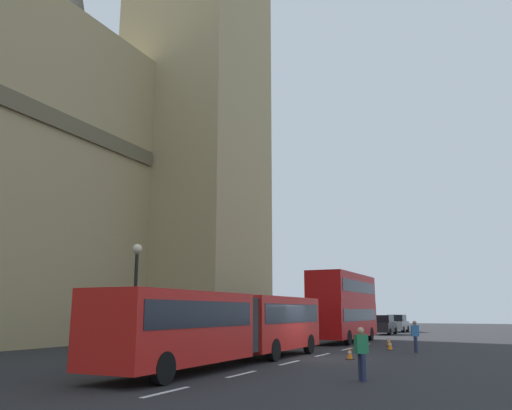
{
  "coord_description": "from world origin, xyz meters",
  "views": [
    {
      "loc": [
        -24.4,
        -8.68,
        2.19
      ],
      "look_at": [
        4.86,
        5.23,
        8.92
      ],
      "focal_mm": 36.05,
      "sensor_mm": 36.0,
      "label": 1
    }
  ],
  "objects_px": {
    "traffic_cone_east": "(389,342)",
    "pedestrian_by_kerb": "(415,335)",
    "sedan_lead": "(384,325)",
    "traffic_cone_middle": "(390,345)",
    "street_lamp": "(135,292)",
    "pedestrian_near_cones": "(361,352)",
    "articulated_bus": "(231,322)",
    "double_decker_bus": "(344,304)",
    "sedan_trailing": "(397,323)",
    "traffic_cone_west": "(350,353)"
  },
  "relations": [
    {
      "from": "pedestrian_near_cones",
      "to": "sedan_trailing",
      "type": "bearing_deg",
      "value": 8.8
    },
    {
      "from": "traffic_cone_middle",
      "to": "street_lamp",
      "type": "bearing_deg",
      "value": 143.73
    },
    {
      "from": "sedan_lead",
      "to": "sedan_trailing",
      "type": "xyz_separation_m",
      "value": [
        7.16,
        -0.02,
        0.0
      ]
    },
    {
      "from": "traffic_cone_east",
      "to": "street_lamp",
      "type": "distance_m",
      "value": 17.81
    },
    {
      "from": "traffic_cone_west",
      "to": "traffic_cone_middle",
      "type": "xyz_separation_m",
      "value": [
        6.93,
        -0.5,
        0.0
      ]
    },
    {
      "from": "traffic_cone_middle",
      "to": "pedestrian_near_cones",
      "type": "height_order",
      "value": "pedestrian_near_cones"
    },
    {
      "from": "traffic_cone_west",
      "to": "pedestrian_by_kerb",
      "type": "relative_size",
      "value": 0.34
    },
    {
      "from": "articulated_bus",
      "to": "sedan_trailing",
      "type": "xyz_separation_m",
      "value": [
        38.78,
        0.1,
        -0.83
      ]
    },
    {
      "from": "sedan_trailing",
      "to": "pedestrian_near_cones",
      "type": "xyz_separation_m",
      "value": [
        -41.75,
        -6.46,
        -0.0
      ]
    },
    {
      "from": "traffic_cone_middle",
      "to": "sedan_lead",
      "type": "bearing_deg",
      "value": 12.65
    },
    {
      "from": "articulated_bus",
      "to": "pedestrian_by_kerb",
      "type": "distance_m",
      "value": 11.64
    },
    {
      "from": "articulated_bus",
      "to": "pedestrian_by_kerb",
      "type": "xyz_separation_m",
      "value": [
        9.87,
        -6.13,
        -0.83
      ]
    },
    {
      "from": "articulated_bus",
      "to": "traffic_cone_east",
      "type": "height_order",
      "value": "articulated_bus"
    },
    {
      "from": "double_decker_bus",
      "to": "traffic_cone_east",
      "type": "height_order",
      "value": "double_decker_bus"
    },
    {
      "from": "traffic_cone_west",
      "to": "pedestrian_by_kerb",
      "type": "xyz_separation_m",
      "value": [
        5.5,
        -2.18,
        0.63
      ]
    },
    {
      "from": "street_lamp",
      "to": "pedestrian_by_kerb",
      "type": "xyz_separation_m",
      "value": [
        10.77,
        -10.63,
        -2.14
      ]
    },
    {
      "from": "traffic_cone_east",
      "to": "sedan_trailing",
      "type": "bearing_deg",
      "value": 8.96
    },
    {
      "from": "articulated_bus",
      "to": "pedestrian_by_kerb",
      "type": "height_order",
      "value": "articulated_bus"
    },
    {
      "from": "traffic_cone_east",
      "to": "street_lamp",
      "type": "xyz_separation_m",
      "value": [
        -15.56,
        8.22,
        2.77
      ]
    },
    {
      "from": "double_decker_bus",
      "to": "street_lamp",
      "type": "height_order",
      "value": "street_lamp"
    },
    {
      "from": "traffic_cone_middle",
      "to": "pedestrian_near_cones",
      "type": "bearing_deg",
      "value": -172.35
    },
    {
      "from": "articulated_bus",
      "to": "pedestrian_near_cones",
      "type": "height_order",
      "value": "articulated_bus"
    },
    {
      "from": "traffic_cone_east",
      "to": "pedestrian_by_kerb",
      "type": "height_order",
      "value": "pedestrian_by_kerb"
    },
    {
      "from": "traffic_cone_east",
      "to": "double_decker_bus",
      "type": "bearing_deg",
      "value": 52.36
    },
    {
      "from": "traffic_cone_east",
      "to": "street_lamp",
      "type": "bearing_deg",
      "value": 152.16
    },
    {
      "from": "street_lamp",
      "to": "pedestrian_by_kerb",
      "type": "height_order",
      "value": "street_lamp"
    },
    {
      "from": "traffic_cone_middle",
      "to": "traffic_cone_east",
      "type": "height_order",
      "value": "same"
    },
    {
      "from": "sedan_trailing",
      "to": "street_lamp",
      "type": "bearing_deg",
      "value": 173.66
    },
    {
      "from": "pedestrian_near_cones",
      "to": "street_lamp",
      "type": "bearing_deg",
      "value": 79.26
    },
    {
      "from": "double_decker_bus",
      "to": "traffic_cone_west",
      "type": "bearing_deg",
      "value": -163.28
    },
    {
      "from": "sedan_lead",
      "to": "traffic_cone_east",
      "type": "relative_size",
      "value": 7.59
    },
    {
      "from": "double_decker_bus",
      "to": "articulated_bus",
      "type": "bearing_deg",
      "value": -179.99
    },
    {
      "from": "sedan_lead",
      "to": "traffic_cone_east",
      "type": "bearing_deg",
      "value": -167.3
    },
    {
      "from": "traffic_cone_west",
      "to": "traffic_cone_east",
      "type": "xyz_separation_m",
      "value": [
        10.29,
        0.24,
        0.0
      ]
    },
    {
      "from": "sedan_lead",
      "to": "pedestrian_near_cones",
      "type": "bearing_deg",
      "value": -169.39
    },
    {
      "from": "sedan_lead",
      "to": "traffic_cone_middle",
      "type": "relative_size",
      "value": 7.59
    },
    {
      "from": "double_decker_bus",
      "to": "traffic_cone_east",
      "type": "xyz_separation_m",
      "value": [
        -2.86,
        -3.71,
        -2.43
      ]
    },
    {
      "from": "street_lamp",
      "to": "pedestrian_by_kerb",
      "type": "distance_m",
      "value": 15.29
    },
    {
      "from": "traffic_cone_middle",
      "to": "traffic_cone_west",
      "type": "bearing_deg",
      "value": 175.87
    },
    {
      "from": "sedan_trailing",
      "to": "traffic_cone_middle",
      "type": "bearing_deg",
      "value": -170.61
    },
    {
      "from": "articulated_bus",
      "to": "sedan_trailing",
      "type": "bearing_deg",
      "value": 0.14
    },
    {
      "from": "pedestrian_near_cones",
      "to": "pedestrian_by_kerb",
      "type": "bearing_deg",
      "value": 1.07
    },
    {
      "from": "traffic_cone_west",
      "to": "traffic_cone_east",
      "type": "distance_m",
      "value": 10.29
    },
    {
      "from": "articulated_bus",
      "to": "traffic_cone_middle",
      "type": "bearing_deg",
      "value": -21.49
    },
    {
      "from": "sedan_trailing",
      "to": "pedestrian_near_cones",
      "type": "relative_size",
      "value": 2.6
    },
    {
      "from": "double_decker_bus",
      "to": "sedan_lead",
      "type": "relative_size",
      "value": 2.28
    },
    {
      "from": "articulated_bus",
      "to": "pedestrian_near_cones",
      "type": "relative_size",
      "value": 9.47
    },
    {
      "from": "sedan_lead",
      "to": "sedan_trailing",
      "type": "height_order",
      "value": "same"
    },
    {
      "from": "articulated_bus",
      "to": "street_lamp",
      "type": "distance_m",
      "value": 4.78
    },
    {
      "from": "traffic_cone_west",
      "to": "double_decker_bus",
      "type": "bearing_deg",
      "value": 16.72
    }
  ]
}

